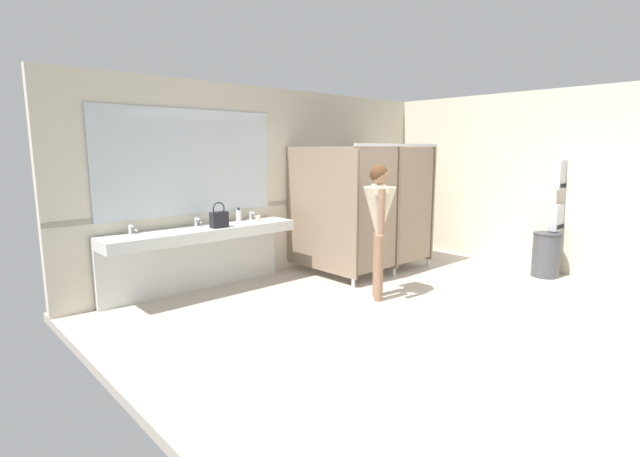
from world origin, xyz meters
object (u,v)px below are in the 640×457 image
(person_standing, at_px, (379,215))
(trash_bin, at_px, (546,255))
(paper_cup, at_px, (258,219))
(paper_towel_dispenser_upper, at_px, (560,175))
(paper_towel_dispenser_lower, at_px, (558,217))
(soap_dispenser, at_px, (239,215))
(handbag, at_px, (219,219))

(person_standing, bearing_deg, trash_bin, -20.76)
(person_standing, xyz_separation_m, paper_cup, (-0.68, 1.60, -0.16))
(paper_towel_dispenser_upper, relative_size, person_standing, 0.26)
(paper_towel_dispenser_lower, xyz_separation_m, trash_bin, (-0.27, 0.02, -0.54))
(paper_towel_dispenser_lower, xyz_separation_m, paper_cup, (-3.58, 2.61, 0.05))
(paper_towel_dispenser_upper, relative_size, paper_towel_dispenser_lower, 1.10)
(soap_dispenser, bearing_deg, handbag, -148.44)
(paper_cup, bearing_deg, trash_bin, -38.08)
(person_standing, bearing_deg, handbag, 131.23)
(trash_bin, xyz_separation_m, person_standing, (-2.62, 1.00, 0.74))
(paper_towel_dispenser_lower, bearing_deg, paper_cup, 143.91)
(handbag, distance_m, paper_cup, 0.66)
(paper_towel_dispenser_upper, xyz_separation_m, paper_cup, (-3.58, 2.59, -0.58))
(handbag, bearing_deg, soap_dispenser, 31.56)
(handbag, bearing_deg, paper_towel_dispenser_upper, -30.77)
(paper_towel_dispenser_upper, bearing_deg, paper_cup, 144.10)
(paper_towel_dispenser_upper, bearing_deg, handbag, 149.23)
(soap_dispenser, distance_m, paper_cup, 0.29)
(paper_cup, bearing_deg, paper_towel_dispenser_upper, -35.90)
(paper_towel_dispenser_lower, relative_size, handbag, 1.18)
(person_standing, distance_m, handbag, 2.03)
(person_standing, xyz_separation_m, handbag, (-1.34, 1.53, -0.08))
(paper_towel_dispenser_upper, height_order, handbag, paper_towel_dispenser_upper)
(paper_towel_dispenser_upper, distance_m, soap_dispenser, 4.72)
(soap_dispenser, bearing_deg, paper_towel_dispenser_upper, -36.91)
(paper_towel_dispenser_upper, distance_m, paper_towel_dispenser_lower, 0.63)
(paper_towel_dispenser_lower, distance_m, paper_cup, 4.43)
(paper_cup, bearing_deg, paper_towel_dispenser_lower, -36.09)
(paper_towel_dispenser_lower, xyz_separation_m, handbag, (-4.24, 2.54, 0.12))
(paper_towel_dispenser_upper, distance_m, trash_bin, 1.19)
(soap_dispenser, bearing_deg, trash_bin, -39.01)
(paper_towel_dispenser_lower, xyz_separation_m, person_standing, (-2.90, 1.01, 0.20))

